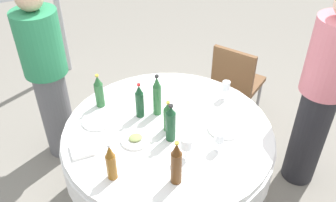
% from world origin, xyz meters
% --- Properties ---
extents(ground_plane, '(10.00, 10.00, 0.00)m').
position_xyz_m(ground_plane, '(0.00, 0.00, 0.00)').
color(ground_plane, gray).
extents(dining_table, '(1.48, 1.48, 0.74)m').
position_xyz_m(dining_table, '(0.00, 0.00, 0.59)').
color(dining_table, white).
rests_on(dining_table, ground_plane).
extents(bottle_dark_green_outer, '(0.07, 0.07, 0.28)m').
position_xyz_m(bottle_dark_green_outer, '(0.03, 0.09, 0.87)').
color(bottle_dark_green_outer, '#194728').
rests_on(bottle_dark_green_outer, dining_table).
extents(bottle_dark_green_inner, '(0.06, 0.06, 0.27)m').
position_xyz_m(bottle_dark_green_inner, '(0.11, -0.23, 0.87)').
color(bottle_dark_green_inner, '#194728').
rests_on(bottle_dark_green_inner, dining_table).
extents(bottle_amber_left, '(0.06, 0.06, 0.27)m').
position_xyz_m(bottle_amber_left, '(0.49, 0.22, 0.86)').
color(bottle_amber_left, '#8C5619').
rests_on(bottle_amber_left, dining_table).
extents(bottle_green_rear, '(0.06, 0.06, 0.24)m').
position_xyz_m(bottle_green_rear, '(0.00, 0.00, 0.85)').
color(bottle_green_rear, '#2D6B38').
rests_on(bottle_green_rear, dining_table).
extents(bottle_green_south, '(0.06, 0.06, 0.32)m').
position_xyz_m(bottle_green_south, '(-0.02, -0.19, 0.89)').
color(bottle_green_south, '#2D6B38').
rests_on(bottle_green_south, dining_table).
extents(bottle_brown_far, '(0.07, 0.07, 0.31)m').
position_xyz_m(bottle_brown_far, '(0.17, 0.43, 0.88)').
color(bottle_brown_far, '#593314').
rests_on(bottle_brown_far, dining_table).
extents(bottle_green_right, '(0.07, 0.07, 0.27)m').
position_xyz_m(bottle_green_right, '(0.32, -0.48, 0.87)').
color(bottle_green_right, '#2D6B38').
rests_on(bottle_green_right, dining_table).
extents(wine_glass_rear, '(0.06, 0.06, 0.15)m').
position_xyz_m(wine_glass_rear, '(-0.56, -0.12, 0.84)').
color(wine_glass_rear, white).
rests_on(wine_glass_rear, dining_table).
extents(wine_glass_south, '(0.06, 0.06, 0.13)m').
position_xyz_m(wine_glass_south, '(-0.20, 0.32, 0.83)').
color(wine_glass_south, white).
rests_on(wine_glass_south, dining_table).
extents(wine_glass_far, '(0.07, 0.07, 0.15)m').
position_xyz_m(wine_glass_far, '(0.02, 0.28, 0.85)').
color(wine_glass_far, white).
rests_on(wine_glass_far, dining_table).
extents(plate_mid, '(0.24, 0.24, 0.02)m').
position_xyz_m(plate_mid, '(-0.35, 0.18, 0.75)').
color(plate_mid, white).
rests_on(plate_mid, dining_table).
extents(plate_north, '(0.20, 0.20, 0.04)m').
position_xyz_m(plate_north, '(0.24, 0.00, 0.75)').
color(plate_north, white).
rests_on(plate_north, dining_table).
extents(plate_near, '(0.23, 0.23, 0.02)m').
position_xyz_m(plate_near, '(0.40, -0.31, 0.75)').
color(plate_near, white).
rests_on(plate_near, dining_table).
extents(knife_inner, '(0.16, 0.11, 0.00)m').
position_xyz_m(knife_inner, '(-0.26, -0.16, 0.74)').
color(knife_inner, silver).
rests_on(knife_inner, dining_table).
extents(folded_napkin, '(0.16, 0.16, 0.02)m').
position_xyz_m(folded_napkin, '(0.59, -0.07, 0.75)').
color(folded_napkin, white).
rests_on(folded_napkin, dining_table).
extents(person_outer, '(0.34, 0.34, 1.64)m').
position_xyz_m(person_outer, '(-1.10, 0.30, 0.86)').
color(person_outer, '#26262B').
rests_on(person_outer, ground_plane).
extents(person_inner, '(0.34, 0.34, 1.56)m').
position_xyz_m(person_inner, '(0.59, -0.96, 0.81)').
color(person_inner, slate).
rests_on(person_inner, ground_plane).
extents(chair_far, '(0.54, 0.54, 0.87)m').
position_xyz_m(chair_far, '(-1.01, -0.54, 0.52)').
color(chair_far, brown).
rests_on(chair_far, ground_plane).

